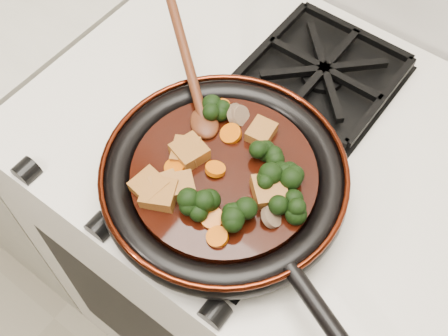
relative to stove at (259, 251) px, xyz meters
The scene contains 31 objects.
stove is the anchor object (origin of this frame).
burner_grate_front 0.48m from the stove, 90.00° to the right, with size 0.23×0.23×0.03m, color black, non-canonical shape.
burner_grate_back 0.48m from the stove, 90.00° to the left, with size 0.23×0.23×0.03m, color black, non-canonical shape.
skillet 0.51m from the stove, 88.08° to the right, with size 0.45×0.34×0.05m.
braising_sauce 0.52m from the stove, 88.91° to the right, with size 0.26×0.26×0.02m, color black.
tofu_cube_0 0.52m from the stove, 81.42° to the right, with size 0.04×0.03×0.02m, color brown.
tofu_cube_1 0.56m from the stove, 100.89° to the right, with size 0.04×0.04×0.02m, color brown.
tofu_cube_2 0.56m from the stove, 105.52° to the right, with size 0.04×0.04×0.02m, color brown.
tofu_cube_3 0.56m from the stove, 101.70° to the right, with size 0.04×0.04×0.02m, color brown.
tofu_cube_4 0.54m from the stove, 60.27° to the right, with size 0.04×0.04×0.02m, color brown.
tofu_cube_5 0.55m from the stove, 98.37° to the right, with size 0.04×0.03×0.02m, color brown.
tofu_cube_6 0.54m from the stove, 111.93° to the right, with size 0.04×0.04×0.02m, color brown.
tofu_cube_7 0.54m from the stove, 110.35° to the right, with size 0.04×0.04×0.02m, color brown.
broccoli_floret_0 0.54m from the stove, 49.79° to the right, with size 0.06×0.06×0.05m, color black, non-canonical shape.
broccoli_floret_1 0.53m from the stove, 135.48° to the right, with size 0.06×0.06×0.05m, color black, non-canonical shape.
broccoli_floret_2 0.56m from the stove, 87.23° to the right, with size 0.06×0.06×0.05m, color black, non-canonical shape.
broccoli_floret_3 0.54m from the stove, 64.64° to the right, with size 0.06×0.06×0.06m, color black, non-canonical shape.
broccoli_floret_4 0.56m from the stove, 70.73° to the right, with size 0.06×0.06×0.06m, color black, non-canonical shape.
broccoli_floret_5 0.52m from the stove, 63.82° to the right, with size 0.06×0.06×0.05m, color black, non-canonical shape.
broccoli_floret_6 0.53m from the stove, 50.38° to the right, with size 0.06×0.06×0.05m, color black, non-canonical shape.
carrot_coin_0 0.54m from the stove, 107.65° to the right, with size 0.03×0.03×0.01m, color #C85405.
carrot_coin_1 0.56m from the stove, 75.63° to the right, with size 0.03×0.03×0.01m, color #C85405.
carrot_coin_2 0.52m from the stove, 108.69° to the right, with size 0.03×0.03×0.01m, color #C85405.
carrot_coin_3 0.52m from the stove, 143.84° to the right, with size 0.03×0.03×0.01m, color #C85405.
carrot_coin_4 0.55m from the stove, 80.64° to the right, with size 0.03×0.03×0.01m, color #C85405.
carrot_coin_5 0.53m from the stove, 93.42° to the right, with size 0.03×0.03×0.01m, color #C85405.
mushroom_slice_0 0.52m from the stove, 127.35° to the right, with size 0.03×0.03×0.01m, color brown.
mushroom_slice_1 0.52m from the stove, 129.19° to the right, with size 0.03×0.03×0.01m, color brown.
mushroom_slice_2 0.52m from the stove, 126.27° to the right, with size 0.03×0.03×0.01m, color brown.
mushroom_slice_3 0.55m from the stove, 58.29° to the right, with size 0.03×0.03×0.01m, color brown.
wooden_spoon 0.55m from the stove, 157.95° to the right, with size 0.13×0.11×0.23m.
Camera 1 is at (0.24, 1.24, 1.61)m, focal length 45.00 mm.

